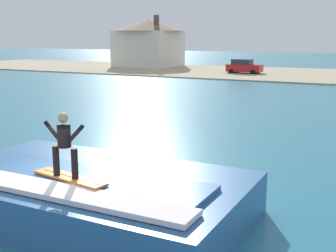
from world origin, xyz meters
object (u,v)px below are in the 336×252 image
at_px(surfer, 64,142).
at_px(house_with_chimney, 149,41).
at_px(car_near_shore, 244,67).
at_px(wave_crest, 89,194).
at_px(surfboard, 70,178).

bearing_deg(surfer, house_with_chimney, 117.76).
height_order(car_near_shore, house_with_chimney, house_with_chimney).
bearing_deg(car_near_shore, house_with_chimney, 161.66).
relative_size(wave_crest, surfboard, 3.65).
distance_m(wave_crest, car_near_shore, 46.11).
height_order(surfboard, surfer, surfer).
height_order(surfer, car_near_shore, surfer).
relative_size(surfboard, house_with_chimney, 0.21).
bearing_deg(wave_crest, car_near_shore, 102.63).
bearing_deg(car_near_shore, wave_crest, -77.37).
relative_size(surfboard, car_near_shore, 0.51).
xyz_separation_m(car_near_shore, house_with_chimney, (-17.01, 5.64, 3.04)).
distance_m(wave_crest, surfboard, 1.04).
relative_size(surfer, house_with_chimney, 0.15).
bearing_deg(car_near_shore, surfboard, -77.49).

